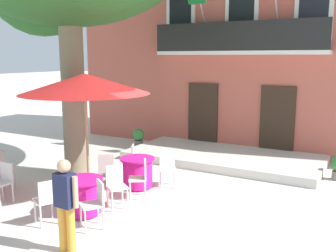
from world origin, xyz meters
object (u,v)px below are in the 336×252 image
cafe_table_near_tree (82,196)px  ground_planter_left (138,137)px  cafe_chair_near_tree_3 (95,201)px  cafe_chair_middle_2 (141,176)px  cafe_chair_front_0 (3,180)px  cafe_umbrella (85,84)px  cafe_table_middle (137,172)px  cafe_chair_near_tree_2 (47,199)px  cafe_chair_middle_0 (137,159)px  cafe_chair_middle_3 (167,166)px  cafe_chair_near_tree_0 (116,183)px  cafe_chair_middle_1 (107,168)px  pedestrian_near_entrance (66,201)px  cafe_chair_near_tree_1 (70,180)px  cafe_chair_front_1 (2,167)px

cafe_table_near_tree → ground_planter_left: bearing=112.1°
cafe_chair_near_tree_3 → cafe_chair_middle_2: bearing=93.1°
cafe_chair_middle_2 → cafe_chair_front_0: (-2.52, -1.70, 0.00)m
cafe_table_near_tree → cafe_umbrella: bearing=123.3°
cafe_table_middle → cafe_chair_front_0: size_ratio=0.95×
cafe_chair_middle_2 → ground_planter_left: cafe_chair_middle_2 is taller
cafe_chair_near_tree_2 → cafe_umbrella: cafe_umbrella is taller
cafe_chair_near_tree_3 → ground_planter_left: size_ratio=1.32×
cafe_chair_middle_0 → cafe_chair_middle_3: 1.03m
cafe_chair_middle_0 → cafe_chair_near_tree_0: bearing=-69.2°
cafe_chair_middle_1 → cafe_chair_near_tree_2: bearing=-83.2°
cafe_chair_near_tree_2 → pedestrian_near_entrance: pedestrian_near_entrance is taller
cafe_chair_near_tree_2 → cafe_chair_near_tree_1: bearing=111.2°
cafe_chair_near_tree_0 → cafe_table_middle: bearing=102.8°
cafe_chair_front_0 → cafe_chair_near_tree_1: bearing=29.0°
cafe_table_middle → cafe_chair_middle_0: bearing=124.7°
cafe_chair_middle_1 → cafe_chair_middle_3: size_ratio=1.00×
cafe_chair_middle_2 → pedestrian_near_entrance: 2.71m
cafe_chair_middle_1 → cafe_table_near_tree: bearing=-70.8°
cafe_chair_middle_3 → ground_planter_left: (-2.91, 3.12, -0.14)m
cafe_chair_near_tree_0 → cafe_chair_near_tree_1: size_ratio=1.00×
cafe_chair_middle_1 → cafe_chair_front_1: size_ratio=1.00×
cafe_chair_front_1 → cafe_chair_near_tree_2: bearing=-21.3°
cafe_chair_front_1 → ground_planter_left: (0.60, 5.22, -0.14)m
cafe_chair_near_tree_0 → cafe_chair_middle_0: (-0.72, 1.89, 0.00)m
cafe_chair_near_tree_1 → pedestrian_near_entrance: (1.50, -1.68, 0.37)m
cafe_chair_near_tree_0 → pedestrian_near_entrance: 2.06m
cafe_chair_middle_0 → cafe_chair_middle_1: (-0.17, -1.08, 0.00)m
cafe_table_middle → cafe_umbrella: cafe_umbrella is taller
cafe_chair_near_tree_2 → cafe_chair_middle_1: (-0.26, 2.18, 0.00)m
cafe_chair_near_tree_0 → cafe_chair_middle_2: (0.19, 0.69, 0.00)m
cafe_chair_near_tree_1 → cafe_umbrella: bearing=80.5°
cafe_table_near_tree → cafe_chair_front_0: cafe_chair_front_0 is taller
cafe_table_near_tree → cafe_chair_near_tree_1: bearing=151.7°
cafe_chair_near_tree_3 → cafe_chair_middle_0: (-1.00, 2.92, 0.00)m
cafe_chair_middle_2 → cafe_table_middle: bearing=129.3°
cafe_chair_middle_2 → cafe_chair_front_0: same height
cafe_chair_near_tree_0 → cafe_chair_near_tree_3: (0.28, -1.03, 0.00)m
cafe_chair_middle_2 → pedestrian_near_entrance: pedestrian_near_entrance is taller
pedestrian_near_entrance → cafe_chair_near_tree_1: bearing=131.7°
cafe_chair_front_1 → cafe_chair_near_tree_1: bearing=1.5°
cafe_chair_middle_1 → cafe_umbrella: (-0.07, -0.59, 2.08)m
cafe_chair_near_tree_3 → ground_planter_left: cafe_chair_near_tree_3 is taller
pedestrian_near_entrance → cafe_chair_middle_3: bearing=92.5°
cafe_chair_middle_0 → cafe_chair_middle_3: size_ratio=1.00×
cafe_chair_middle_3 → cafe_chair_front_1: size_ratio=1.00×
pedestrian_near_entrance → cafe_table_near_tree: bearing=122.3°
cafe_chair_near_tree_3 → cafe_table_middle: cafe_chair_near_tree_3 is taller
cafe_chair_near_tree_0 → cafe_table_middle: size_ratio=1.05×
cafe_table_near_tree → cafe_chair_near_tree_3: cafe_chair_near_tree_3 is taller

